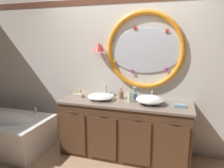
{
  "coord_description": "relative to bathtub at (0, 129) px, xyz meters",
  "views": [
    {
      "loc": [
        0.82,
        -2.67,
        1.74
      ],
      "look_at": [
        -0.11,
        0.25,
        1.1
      ],
      "focal_mm": 33.94,
      "sensor_mm": 36.0,
      "label": 1
    }
  ],
  "objects": [
    {
      "name": "faucet_set_right",
      "position": [
        2.38,
        0.61,
        0.59
      ],
      "size": [
        0.2,
        0.13,
        0.14
      ],
      "color": "silver",
      "rests_on": "vanity_counter"
    },
    {
      "name": "bathtub",
      "position": [
        0.0,
        0.0,
        0.0
      ],
      "size": [
        1.66,
        0.86,
        0.62
      ],
      "color": "white",
      "rests_on": "ground_plane"
    },
    {
      "name": "ground_plane",
      "position": [
        1.93,
        0.14,
        -0.31
      ],
      "size": [
        14.0,
        14.0,
        0.0
      ],
      "primitive_type": "plane",
      "color": "tan"
    },
    {
      "name": "sink_basin_right",
      "position": [
        2.38,
        0.36,
        0.6
      ],
      "size": [
        0.4,
        0.4,
        0.13
      ],
      "color": "white",
      "rests_on": "vanity_counter"
    },
    {
      "name": "back_wall_assembly",
      "position": [
        1.95,
        0.72,
        1.01
      ],
      "size": [
        6.4,
        0.26,
        2.6
      ],
      "color": "silver",
      "rests_on": "ground_plane"
    },
    {
      "name": "faucet_set_left",
      "position": [
        1.64,
        0.61,
        0.61
      ],
      "size": [
        0.22,
        0.13,
        0.18
      ],
      "color": "silver",
      "rests_on": "vanity_counter"
    },
    {
      "name": "vanity_counter",
      "position": [
        2.01,
        0.38,
        0.11
      ],
      "size": [
        1.93,
        0.65,
        0.85
      ],
      "color": "brown",
      "rests_on": "ground_plane"
    },
    {
      "name": "sink_basin_left",
      "position": [
        1.64,
        0.36,
        0.59
      ],
      "size": [
        0.4,
        0.4,
        0.1
      ],
      "color": "white",
      "rests_on": "vanity_counter"
    },
    {
      "name": "toiletry_basket",
      "position": [
        1.25,
        0.41,
        0.57
      ],
      "size": [
        0.14,
        0.09,
        0.12
      ],
      "color": "beige",
      "rests_on": "vanity_counter"
    },
    {
      "name": "toothbrush_holder_right",
      "position": [
        2.12,
        0.54,
        0.59
      ],
      "size": [
        0.09,
        0.09,
        0.21
      ],
      "color": "slate",
      "rests_on": "vanity_counter"
    },
    {
      "name": "soap_dispenser",
      "position": [
        2.08,
        0.39,
        0.61
      ],
      "size": [
        0.06,
        0.07,
        0.17
      ],
      "color": "#EFE5C6",
      "rests_on": "vanity_counter"
    },
    {
      "name": "toothbrush_holder_left",
      "position": [
        1.92,
        0.53,
        0.6
      ],
      "size": [
        0.08,
        0.08,
        0.2
      ],
      "color": "#996647",
      "rests_on": "vanity_counter"
    },
    {
      "name": "folded_hand_towel",
      "position": [
        2.79,
        0.35,
        0.56
      ],
      "size": [
        0.16,
        0.1,
        0.04
      ],
      "color": "#7593A8",
      "rests_on": "vanity_counter"
    }
  ]
}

